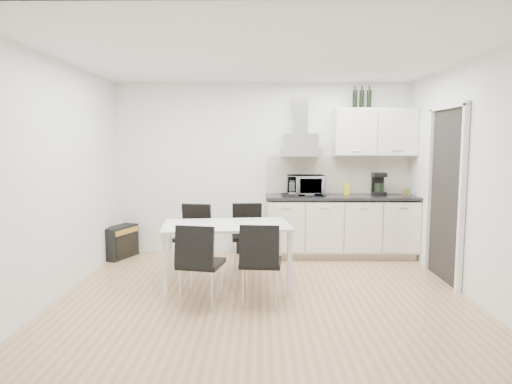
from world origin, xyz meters
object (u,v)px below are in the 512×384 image
Objects in this scene: chair_far_left at (192,239)px; dining_table at (226,230)px; chair_near_right at (261,263)px; guitar_amp at (120,242)px; chair_far_right at (248,238)px; kitchenette at (343,201)px; chair_near_left at (201,265)px; floor_speaker at (242,242)px.

dining_table is at bearing 139.08° from chair_far_left.
guitar_amp is (-2.08, 1.93, -0.20)m from chair_near_right.
dining_table is at bearing 66.78° from chair_far_right.
kitchenette is 2.32m from chair_far_left.
dining_table is 2.54× the size of guitar_amp.
chair_near_left is (0.28, -1.27, 0.00)m from chair_far_left.
chair_near_right is 2.84m from guitar_amp.
chair_far_left reaches higher than floor_speaker.
chair_near_right is at bearing -67.80° from floor_speaker.
kitchenette is 3.35m from guitar_amp.
chair_near_right is (0.62, 0.05, 0.00)m from chair_near_left.
chair_near_right reaches higher than dining_table.
guitar_amp reaches higher than floor_speaker.
guitar_amp is (-1.46, 1.98, -0.20)m from chair_near_left.
floor_speaker is at bearing 79.06° from dining_table.
guitar_amp is at bearing 138.13° from chair_near_left.
kitchenette is 2.86× the size of chair_far_right.
chair_far_right is 2.66× the size of floor_speaker.
chair_near_left is at bearing -170.53° from chair_near_right.
kitchenette is at bearing 64.32° from chair_near_right.
floor_speaker is (-0.11, 0.94, -0.27)m from chair_far_right.
chair_far_right is at bearing -150.81° from kitchenette.
chair_far_right reaches higher than floor_speaker.
chair_far_right is 0.99m from floor_speaker.
chair_near_right is at bearing 16.49° from chair_near_left.
kitchenette is at bearing 60.93° from chair_near_left.
chair_far_right is 1.43× the size of guitar_amp.
chair_far_left and chair_near_right have the same top height.
chair_near_left is (-0.45, -1.35, 0.00)m from chair_far_right.
kitchenette reaches higher than floor_speaker.
chair_far_left is 1.00× the size of chair_far_right.
chair_far_left is 1.00× the size of chair_near_right.
chair_near_right is (0.40, -0.59, -0.23)m from dining_table.
dining_table is 4.72× the size of floor_speaker.
dining_table is 0.75m from chair_near_right.
chair_far_left and chair_near_left have the same top height.
kitchenette is at bearing 35.60° from dining_table.
guitar_amp is at bearing 141.86° from chair_near_right.
kitchenette reaches higher than guitar_amp.
chair_near_right is at bearing 137.00° from chair_far_left.
chair_near_right is at bearing 92.54° from chair_far_right.
chair_far_right is 1.31m from chair_near_right.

